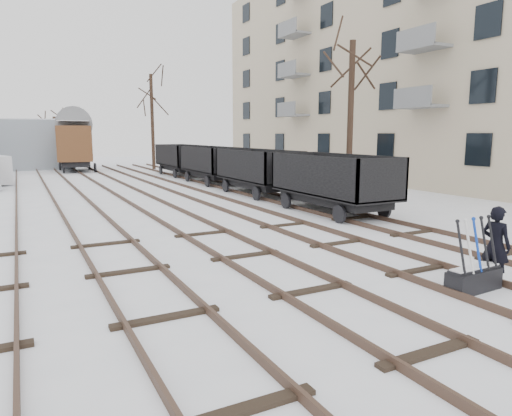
{
  "coord_description": "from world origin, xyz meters",
  "views": [
    {
      "loc": [
        -5.06,
        -7.3,
        3.14
      ],
      "look_at": [
        0.47,
        3.33,
        1.2
      ],
      "focal_mm": 32.0,
      "sensor_mm": 36.0,
      "label": 1
    }
  ],
  "objects_px": {
    "worker": "(496,245)",
    "freight_wagon_a": "(332,191)",
    "box_van_wagon": "(76,142)",
    "ground_frame": "(474,277)"
  },
  "relations": [
    {
      "from": "ground_frame",
      "to": "worker",
      "type": "relative_size",
      "value": 0.89
    },
    {
      "from": "freight_wagon_a",
      "to": "worker",
      "type": "bearing_deg",
      "value": -104.85
    },
    {
      "from": "freight_wagon_a",
      "to": "box_van_wagon",
      "type": "height_order",
      "value": "box_van_wagon"
    },
    {
      "from": "box_van_wagon",
      "to": "worker",
      "type": "bearing_deg",
      "value": -74.9
    },
    {
      "from": "worker",
      "to": "freight_wagon_a",
      "type": "bearing_deg",
      "value": -20.91
    },
    {
      "from": "ground_frame",
      "to": "box_van_wagon",
      "type": "relative_size",
      "value": 0.25
    },
    {
      "from": "worker",
      "to": "freight_wagon_a",
      "type": "height_order",
      "value": "freight_wagon_a"
    },
    {
      "from": "freight_wagon_a",
      "to": "box_van_wagon",
      "type": "bearing_deg",
      "value": 103.7
    },
    {
      "from": "ground_frame",
      "to": "box_van_wagon",
      "type": "xyz_separation_m",
      "value": [
        -3.57,
        36.0,
        2.18
      ]
    },
    {
      "from": "worker",
      "to": "box_van_wagon",
      "type": "distance_m",
      "value": 36.2
    }
  ]
}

